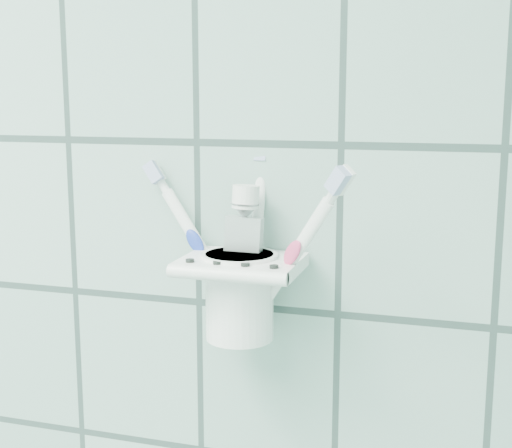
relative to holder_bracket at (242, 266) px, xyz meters
The scene contains 6 objects.
holder_bracket is the anchor object (origin of this frame).
cup 0.03m from the holder_bracket, 136.82° to the left, with size 0.07×0.07×0.09m.
toothbrush_pink 0.04m from the holder_bracket, 87.28° to the left, with size 0.10×0.03×0.19m.
toothbrush_blue 0.03m from the holder_bracket, 65.46° to the left, with size 0.01×0.06×0.19m.
toothbrush_orange 0.04m from the holder_bracket, 83.37° to the left, with size 0.10×0.07×0.19m.
toothpaste_tube 0.02m from the holder_bracket, 118.31° to the left, with size 0.04×0.03×0.14m.
Camera 1 is at (0.87, 0.52, 1.47)m, focal length 50.00 mm.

